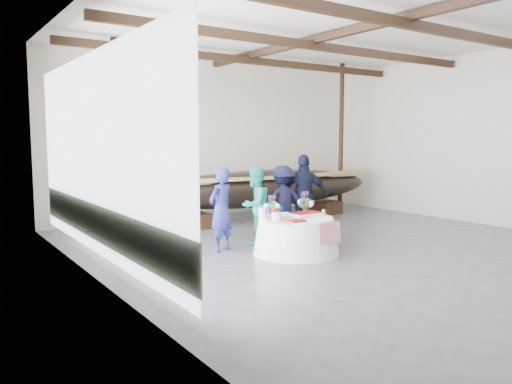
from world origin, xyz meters
TOP-DOWN VIEW (x-y plane):
  - floor at (0.00, 0.00)m, footprint 10.00×12.00m
  - wall_back at (0.00, 6.00)m, footprint 10.00×0.02m
  - wall_left at (-5.00, 0.00)m, footprint 0.02×12.00m
  - wall_right at (5.00, 0.00)m, footprint 0.02×12.00m
  - ceiling at (0.00, 0.00)m, footprint 10.00×12.00m
  - pavilion_structure at (0.00, 0.75)m, footprint 9.80×11.76m
  - open_bay at (-4.95, 1.00)m, footprint 0.03×7.00m
  - longboat_display at (0.68, 4.29)m, footprint 7.43×1.49m
  - banquet_table at (-1.22, 0.58)m, footprint 1.68×1.68m
  - tabletop_items at (-1.24, 0.72)m, footprint 1.65×1.08m
  - guest_woman_blue at (-2.31, 1.62)m, footprint 0.72×0.60m
  - guest_woman_teal at (-1.35, 1.82)m, footprint 0.98×0.88m
  - guest_man_left at (-0.52, 1.94)m, footprint 1.19×0.86m
  - guest_man_right at (-0.02, 1.79)m, footprint 1.19×0.98m

SIDE VIEW (x-z plane):
  - floor at x=0.00m, z-range -0.01..0.01m
  - banquet_table at x=-1.22m, z-range 0.00..0.72m
  - guest_man_left at x=-0.52m, z-range 0.00..1.65m
  - guest_woman_teal at x=-1.35m, z-range 0.00..1.66m
  - guest_woman_blue at x=-2.31m, z-range 0.00..1.68m
  - tabletop_items at x=-1.24m, z-range 0.67..1.07m
  - longboat_display at x=0.68m, z-range 0.19..1.59m
  - guest_man_right at x=-0.02m, z-range 0.00..1.89m
  - open_bay at x=-4.95m, z-range 0.23..3.43m
  - wall_back at x=0.00m, z-range 0.00..4.50m
  - wall_left at x=-5.00m, z-range 0.00..4.50m
  - wall_right at x=5.00m, z-range 0.00..4.50m
  - pavilion_structure at x=0.00m, z-range 1.75..6.25m
  - ceiling at x=0.00m, z-range 4.50..4.50m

